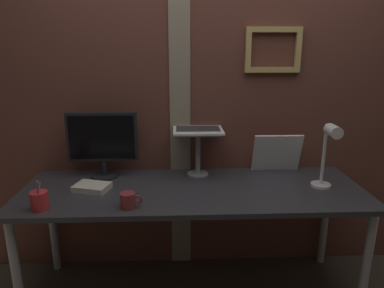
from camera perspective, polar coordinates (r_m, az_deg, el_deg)
name	(u,v)px	position (r m, az deg, el deg)	size (l,w,h in m)	color
brick_wall_back	(210,95)	(2.42, 2.86, 7.85)	(3.18, 0.16, 2.46)	brown
desk	(193,198)	(2.18, 0.11, -8.73)	(2.06, 0.70, 0.73)	#333338
monitor	(102,140)	(2.34, -14.22, 0.63)	(0.45, 0.18, 0.43)	black
laptop_stand	(198,146)	(2.30, 0.97, -0.37)	(0.28, 0.22, 0.30)	gray
laptop	(198,121)	(2.33, 0.89, 3.66)	(0.32, 0.30, 0.21)	white
whiteboard_panel	(277,153)	(2.45, 13.50, -1.44)	(0.32, 0.02, 0.28)	white
desk_lamp	(328,149)	(2.20, 21.11, -0.81)	(0.12, 0.20, 0.40)	white
pen_cup	(39,200)	(2.04, -23.37, -8.33)	(0.09, 0.09, 0.16)	red
coffee_mug	(128,200)	(1.92, -10.23, -8.92)	(0.12, 0.08, 0.08)	maroon
paper_clutter_stack	(92,187)	(2.20, -15.81, -6.70)	(0.20, 0.14, 0.04)	silver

